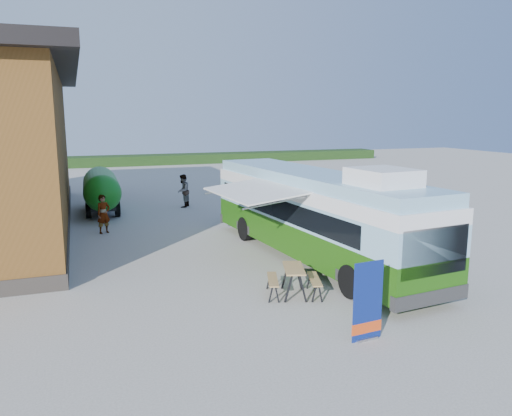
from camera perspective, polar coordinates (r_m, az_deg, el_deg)
name	(u,v)px	position (r m, az deg, el deg)	size (l,w,h in m)	color
ground	(268,268)	(17.33, 1.36, -6.84)	(100.00, 100.00, 0.00)	#BCB7AD
hedge	(210,158)	(55.41, -5.23, 5.72)	(40.00, 3.00, 1.00)	#264419
bus	(314,212)	(18.12, 6.63, -0.42)	(3.66, 12.14, 3.67)	#2A6611
awning	(262,189)	(17.14, 0.66, 2.15)	(2.94, 4.32, 0.51)	white
banner	(367,308)	(12.08, 12.62, -11.12)	(0.83, 0.23, 1.91)	navy
picnic_table	(294,275)	(14.63, 4.34, -7.59)	(1.84, 1.73, 0.85)	#AA8750
person_a	(103,214)	(23.10, -17.03, -0.66)	(0.63, 0.41, 1.73)	#999999
person_b	(183,191)	(28.65, -8.34, 1.95)	(0.91, 0.71, 1.87)	#999999
slurry_tanker	(101,188)	(27.84, -17.27, 2.14)	(1.93, 6.25, 2.30)	#167A1C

